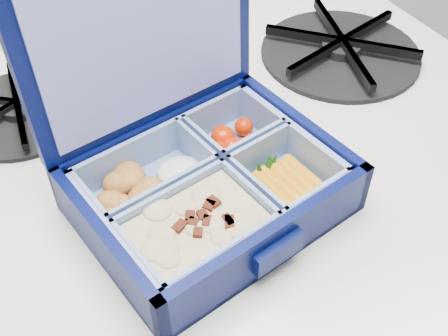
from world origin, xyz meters
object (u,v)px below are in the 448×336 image
burner_grate (341,46)px  fork (197,115)px  stove (230,335)px  bento_box (210,188)px

burner_grate → fork: 0.21m
stove → burner_grate: burner_grate is taller
bento_box → burner_grate: bento_box is taller
bento_box → burner_grate: size_ratio=1.15×
burner_grate → fork: bearing=-174.8°
stove → fork: 0.48m
fork → stove: bearing=-0.5°
burner_grate → fork: (-0.21, -0.02, -0.01)m
bento_box → fork: (0.05, 0.12, -0.02)m
stove → fork: fork is taller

